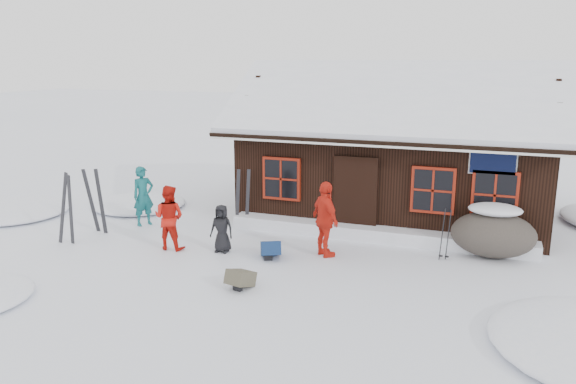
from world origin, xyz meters
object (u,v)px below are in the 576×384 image
(skier_crouched, at_px, (222,228))
(ski_poles, at_px, (445,235))
(backpack_blue, at_px, (271,251))
(backpack_olive, at_px, (241,281))
(skier_orange_right, at_px, (325,219))
(ski_pair_left, at_px, (67,210))
(boulder, at_px, (493,233))
(skier_teal, at_px, (143,196))
(skier_orange_left, at_px, (169,217))

(skier_crouched, xyz_separation_m, ski_poles, (4.95, 1.23, 0.00))
(ski_poles, height_order, backpack_blue, ski_poles)
(backpack_blue, xyz_separation_m, backpack_olive, (0.09, -1.82, -0.01))
(skier_orange_right, xyz_separation_m, ski_pair_left, (-6.13, -1.33, -0.00))
(boulder, distance_m, ski_pair_left, 10.10)
(backpack_olive, bearing_deg, skier_teal, 156.03)
(boulder, xyz_separation_m, backpack_olive, (-4.64, -3.70, -0.41))
(ski_pair_left, bearing_deg, backpack_blue, 23.48)
(skier_orange_right, xyz_separation_m, boulder, (3.61, 1.32, -0.32))
(backpack_blue, bearing_deg, ski_poles, -7.32)
(backpack_blue, relative_size, backpack_olive, 1.08)
(skier_teal, relative_size, skier_orange_right, 0.93)
(skier_teal, relative_size, backpack_blue, 2.82)
(ski_pair_left, bearing_deg, skier_orange_left, 27.21)
(skier_teal, distance_m, backpack_blue, 4.45)
(skier_teal, height_order, backpack_olive, skier_teal)
(skier_crouched, xyz_separation_m, ski_pair_left, (-3.77, -0.79, 0.31))
(boulder, relative_size, backpack_blue, 3.27)
(skier_orange_left, bearing_deg, ski_poles, -169.23)
(boulder, bearing_deg, ski_poles, -147.97)
(skier_teal, height_order, ski_poles, skier_teal)
(skier_orange_right, bearing_deg, skier_orange_left, 56.62)
(boulder, relative_size, ski_poles, 1.54)
(skier_orange_right, bearing_deg, skier_teal, 37.06)
(skier_orange_right, bearing_deg, backpack_blue, 71.15)
(skier_crouched, distance_m, ski_pair_left, 3.87)
(skier_orange_right, relative_size, ski_pair_left, 0.95)
(boulder, height_order, ski_poles, ski_poles)
(boulder, xyz_separation_m, ski_poles, (-1.01, -0.63, 0.01))
(skier_crouched, distance_m, boulder, 6.25)
(skier_orange_left, relative_size, ski_poles, 1.27)
(skier_teal, height_order, backpack_blue, skier_teal)
(skier_orange_left, bearing_deg, backpack_blue, -177.61)
(skier_teal, distance_m, backpack_olive, 5.34)
(skier_orange_right, distance_m, ski_poles, 2.70)
(skier_orange_left, distance_m, skier_orange_right, 3.71)
(skier_orange_left, distance_m, backpack_olive, 3.11)
(skier_teal, relative_size, backpack_olive, 3.04)
(skier_orange_right, xyz_separation_m, skier_crouched, (-2.36, -0.54, -0.31))
(boulder, distance_m, backpack_blue, 5.10)
(backpack_blue, height_order, backpack_olive, backpack_blue)
(skier_orange_right, height_order, backpack_olive, skier_orange_right)
(ski_pair_left, distance_m, backpack_olive, 5.26)
(ski_pair_left, xyz_separation_m, backpack_blue, (5.01, 0.77, -0.72))
(boulder, relative_size, ski_pair_left, 1.03)
(skier_orange_left, height_order, boulder, skier_orange_left)
(ski_pair_left, relative_size, ski_poles, 1.50)
(backpack_olive, bearing_deg, skier_orange_right, 78.14)
(skier_teal, distance_m, skier_orange_left, 2.27)
(skier_orange_left, height_order, ski_pair_left, ski_pair_left)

